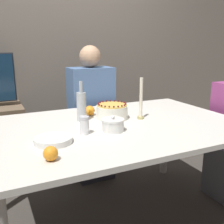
% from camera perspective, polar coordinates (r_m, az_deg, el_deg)
% --- Properties ---
extents(ground_plane, '(12.00, 12.00, 0.00)m').
position_cam_1_polar(ground_plane, '(2.09, 1.23, -22.78)').
color(ground_plane, '#3D3833').
extents(wall_behind, '(8.00, 0.05, 2.60)m').
position_cam_1_polar(wall_behind, '(2.98, -11.22, 14.88)').
color(wall_behind, slate).
rests_on(wall_behind, ground_plane).
extents(dining_table, '(1.67, 1.12, 0.75)m').
position_cam_1_polar(dining_table, '(1.77, 1.34, -5.45)').
color(dining_table, beige).
rests_on(dining_table, ground_plane).
extents(cake, '(0.22, 0.22, 0.11)m').
position_cam_1_polar(cake, '(1.86, 0.00, 0.12)').
color(cake, white).
rests_on(cake, dining_table).
extents(sugar_bowl, '(0.14, 0.14, 0.10)m').
position_cam_1_polar(sugar_bowl, '(1.59, 0.21, -2.82)').
color(sugar_bowl, silver).
rests_on(sugar_bowl, dining_table).
extents(sugar_shaker, '(0.06, 0.06, 0.11)m').
position_cam_1_polar(sugar_shaker, '(1.54, -5.99, -2.89)').
color(sugar_shaker, white).
rests_on(sugar_shaker, dining_table).
extents(plate_stack, '(0.21, 0.21, 0.03)m').
position_cam_1_polar(plate_stack, '(1.44, -12.72, -5.93)').
color(plate_stack, silver).
rests_on(plate_stack, dining_table).
extents(candle, '(0.05, 0.05, 0.29)m').
position_cam_1_polar(candle, '(1.84, 6.31, 2.11)').
color(candle, tan).
rests_on(candle, dining_table).
extents(bottle, '(0.07, 0.07, 0.27)m').
position_cam_1_polar(bottle, '(1.80, -6.67, 1.32)').
color(bottle, '#B2B7BC').
rests_on(bottle, dining_table).
extents(orange_fruit_0, '(0.07, 0.07, 0.07)m').
position_cam_1_polar(orange_fruit_0, '(1.23, -13.23, -8.78)').
color(orange_fruit_0, orange).
rests_on(orange_fruit_0, dining_table).
extents(orange_fruit_1, '(0.07, 0.07, 0.07)m').
position_cam_1_polar(orange_fruit_1, '(1.95, -4.87, 0.32)').
color(orange_fruit_1, orange).
rests_on(orange_fruit_1, dining_table).
extents(person_man_blue_shirt, '(0.40, 0.34, 1.26)m').
position_cam_1_polar(person_man_blue_shirt, '(2.50, -4.49, -2.18)').
color(person_man_blue_shirt, '#2D2D38').
rests_on(person_man_blue_shirt, ground_plane).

